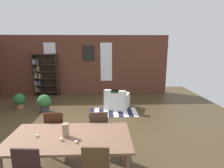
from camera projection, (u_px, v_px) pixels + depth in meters
name	position (u px, v px, depth m)	size (l,w,h in m)	color
ground_plane	(55.00, 138.00, 4.47)	(11.51, 11.51, 0.00)	#463721
back_wall_brick	(79.00, 65.00, 8.56)	(8.60, 0.12, 2.81)	brown
window_pane_0	(50.00, 62.00, 8.42)	(0.55, 0.02, 1.83)	white
window_pane_1	(106.00, 62.00, 8.51)	(0.55, 0.02, 1.83)	white
dining_table	(70.00, 140.00, 3.02)	(2.08, 1.06, 0.77)	brown
vase_on_table	(66.00, 130.00, 2.98)	(0.12, 0.12, 0.23)	#998466
tealight_candle_0	(76.00, 142.00, 2.80)	(0.04, 0.04, 0.03)	silver
tealight_candle_1	(61.00, 139.00, 2.87)	(0.04, 0.04, 0.05)	silver
tealight_candle_2	(37.00, 136.00, 2.99)	(0.04, 0.04, 0.04)	silver
dining_chair_far_left	(55.00, 130.00, 3.78)	(0.43, 0.43, 0.95)	#412113
dining_chair_far_right	(99.00, 130.00, 3.82)	(0.41, 0.41, 0.95)	#493627
bookshelf_tall	(44.00, 75.00, 8.34)	(1.10, 0.34, 1.94)	#2D2319
armchair_white	(117.00, 101.00, 6.62)	(1.02, 1.02, 0.75)	white
potted_plant_by_shelf	(20.00, 100.00, 6.60)	(0.43, 0.43, 0.56)	#9E6042
potted_plant_window	(44.00, 102.00, 6.23)	(0.46, 0.46, 0.63)	#333338
striped_rug	(113.00, 112.00, 6.25)	(1.69, 0.93, 0.01)	#1E1E33
framed_picture	(89.00, 53.00, 8.39)	(0.56, 0.03, 0.72)	black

